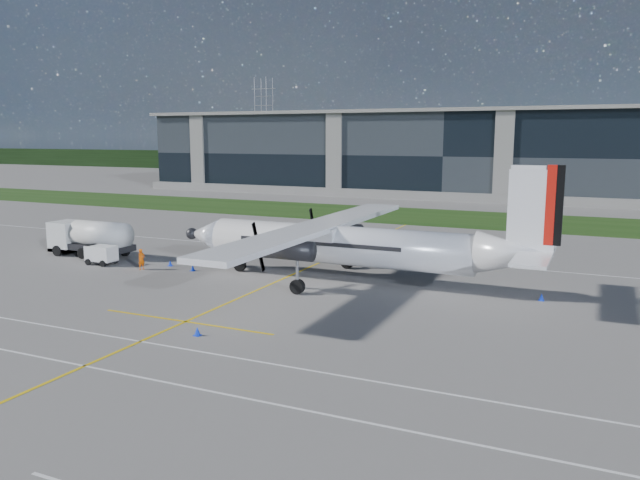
% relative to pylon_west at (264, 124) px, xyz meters
% --- Properties ---
extents(ground, '(400.00, 400.00, 0.00)m').
position_rel_pylon_west_xyz_m(ground, '(80.00, -110.00, -15.00)').
color(ground, slate).
rests_on(ground, ground).
extents(grass_strip, '(400.00, 18.00, 0.04)m').
position_rel_pylon_west_xyz_m(grass_strip, '(80.00, -102.00, -14.98)').
color(grass_strip, '#1A3C10').
rests_on(grass_strip, ground).
extents(terminal_building, '(120.00, 20.00, 15.00)m').
position_rel_pylon_west_xyz_m(terminal_building, '(80.00, -70.00, -7.50)').
color(terminal_building, black).
rests_on(terminal_building, ground).
extents(tree_line, '(400.00, 6.00, 6.00)m').
position_rel_pylon_west_xyz_m(tree_line, '(80.00, -10.00, -12.00)').
color(tree_line, black).
rests_on(tree_line, ground).
extents(pylon_west, '(9.00, 4.60, 30.00)m').
position_rel_pylon_west_xyz_m(pylon_west, '(0.00, 0.00, 0.00)').
color(pylon_west, gray).
rests_on(pylon_west, ground).
extents(yellow_taxiway_centerline, '(0.20, 70.00, 0.01)m').
position_rel_pylon_west_xyz_m(yellow_taxiway_centerline, '(83.00, -140.00, -14.99)').
color(yellow_taxiway_centerline, yellow).
rests_on(yellow_taxiway_centerline, ground).
extents(white_lane_line, '(90.00, 0.15, 0.01)m').
position_rel_pylon_west_xyz_m(white_lane_line, '(80.00, -164.00, -14.99)').
color(white_lane_line, white).
rests_on(white_lane_line, ground).
extents(turboprop_aircraft, '(29.33, 30.41, 9.12)m').
position_rel_pylon_west_xyz_m(turboprop_aircraft, '(88.28, -142.60, -10.44)').
color(turboprop_aircraft, white).
rests_on(turboprop_aircraft, ground).
extents(fuel_tanker_truck, '(8.79, 2.86, 3.30)m').
position_rel_pylon_west_xyz_m(fuel_tanker_truck, '(62.01, -142.71, -13.35)').
color(fuel_tanker_truck, silver).
rests_on(fuel_tanker_truck, ground).
extents(baggage_tug, '(2.72, 1.63, 1.63)m').
position_rel_pylon_west_xyz_m(baggage_tug, '(66.16, -145.17, -14.18)').
color(baggage_tug, white).
rests_on(baggage_tug, ground).
extents(ground_crew_person, '(0.73, 0.91, 1.99)m').
position_rel_pylon_west_xyz_m(ground_crew_person, '(70.74, -145.41, -14.00)').
color(ground_crew_person, '#F25907').
rests_on(ground_crew_person, ground).
extents(safety_cone_fwd, '(0.36, 0.36, 0.50)m').
position_rel_pylon_west_xyz_m(safety_cone_fwd, '(71.99, -143.29, -14.75)').
color(safety_cone_fwd, '#0C30DB').
rests_on(safety_cone_fwd, ground).
extents(safety_cone_portwing, '(0.36, 0.36, 0.50)m').
position_rel_pylon_west_xyz_m(safety_cone_portwing, '(85.20, -157.87, -14.75)').
color(safety_cone_portwing, '#0C30DB').
rests_on(safety_cone_portwing, ground).
extents(safety_cone_tail, '(0.36, 0.36, 0.50)m').
position_rel_pylon_west_xyz_m(safety_cone_tail, '(101.88, -142.08, -14.75)').
color(safety_cone_tail, '#0C30DB').
rests_on(safety_cone_tail, ground).
extents(safety_cone_stbdwing, '(0.36, 0.36, 0.50)m').
position_rel_pylon_west_xyz_m(safety_cone_stbdwing, '(86.17, -127.93, -14.75)').
color(safety_cone_stbdwing, '#0C30DB').
rests_on(safety_cone_stbdwing, ground).
extents(safety_cone_nose_port, '(0.36, 0.36, 0.50)m').
position_rel_pylon_west_xyz_m(safety_cone_nose_port, '(74.90, -144.10, -14.75)').
color(safety_cone_nose_port, '#0C30DB').
rests_on(safety_cone_nose_port, ground).
extents(safety_cone_nose_stbd, '(0.36, 0.36, 0.50)m').
position_rel_pylon_west_xyz_m(safety_cone_nose_stbd, '(74.00, -141.56, -14.75)').
color(safety_cone_nose_stbd, '#0C30DB').
rests_on(safety_cone_nose_stbd, ground).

